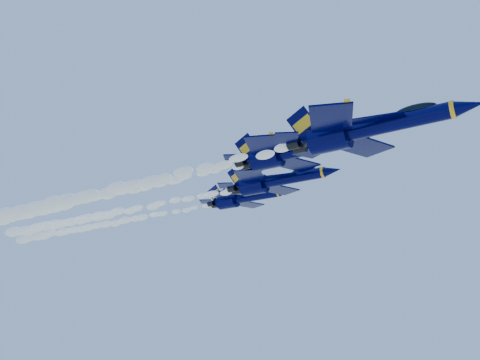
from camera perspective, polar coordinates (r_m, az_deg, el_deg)
The scene contains 8 objects.
jet_lead at distance 48.30m, azimuth 15.06°, elevation 6.06°, with size 19.01×15.60×7.07m.
smoke_trail_jet_lead at distance 70.39m, azimuth -17.27°, elevation -1.58°, with size 63.63×2.58×2.32m, color white.
jet_second at distance 62.15m, azimuth 6.43°, elevation 3.44°, with size 19.43×15.94×7.22m.
smoke_trail_jet_second at distance 86.78m, azimuth -17.83°, elevation -2.21°, with size 63.63×2.63×2.37m, color white.
jet_third at distance 72.94m, azimuth 4.30°, elevation -0.10°, with size 19.08×15.65×7.09m.
smoke_trail_jet_third at distance 97.90m, azimuth -16.61°, elevation -4.20°, with size 63.63×2.58×2.33m, color white.
jet_fourth at distance 87.10m, azimuth 0.45°, elevation -2.24°, with size 17.64×14.47×6.56m.
smoke_trail_jet_fourth at distance 112.72m, azimuth -16.66°, elevation -5.26°, with size 63.63×2.39×2.15m, color white.
Camera 1 is at (32.54, -57.67, 131.95)m, focal length 35.00 mm.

